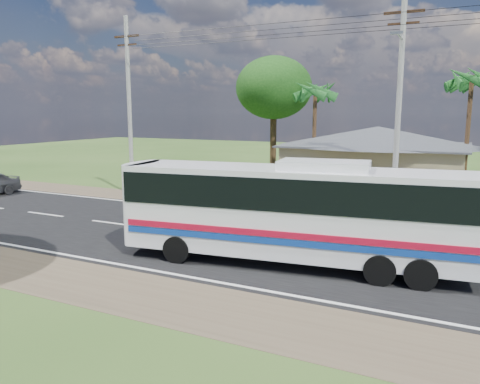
# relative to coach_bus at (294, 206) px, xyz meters

# --- Properties ---
(ground) EXTENTS (120.00, 120.00, 0.00)m
(ground) POSITION_rel_coach_bus_xyz_m (-0.85, 1.95, -2.11)
(ground) COLOR #294518
(ground) RESTS_ON ground
(road) EXTENTS (120.00, 16.00, 0.03)m
(road) POSITION_rel_coach_bus_xyz_m (-0.85, 1.95, -2.10)
(road) COLOR black
(road) RESTS_ON ground
(house) EXTENTS (12.40, 10.00, 5.00)m
(house) POSITION_rel_coach_bus_xyz_m (0.15, 14.94, 0.53)
(house) COLOR tan
(house) RESTS_ON ground
(utility_poles) EXTENTS (32.80, 2.22, 11.00)m
(utility_poles) POSITION_rel_coach_bus_xyz_m (1.82, 8.43, 3.65)
(utility_poles) COLOR #9E9E99
(utility_poles) RESTS_ON ground
(palm_mid) EXTENTS (2.80, 2.80, 8.20)m
(palm_mid) POSITION_rel_coach_bus_xyz_m (5.15, 17.45, 5.05)
(palm_mid) COLOR #47301E
(palm_mid) RESTS_ON ground
(palm_far) EXTENTS (2.80, 2.80, 7.70)m
(palm_far) POSITION_rel_coach_bus_xyz_m (-4.85, 17.95, 4.56)
(palm_far) COLOR #47301E
(palm_far) RESTS_ON ground
(tree_behind_house) EXTENTS (6.00, 6.00, 9.61)m
(tree_behind_house) POSITION_rel_coach_bus_xyz_m (-8.85, 19.95, 5.00)
(tree_behind_house) COLOR #47301E
(tree_behind_house) RESTS_ON ground
(coach_bus) EXTENTS (12.12, 4.05, 3.70)m
(coach_bus) POSITION_rel_coach_bus_xyz_m (0.00, 0.00, 0.00)
(coach_bus) COLOR silver
(coach_bus) RESTS_ON ground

